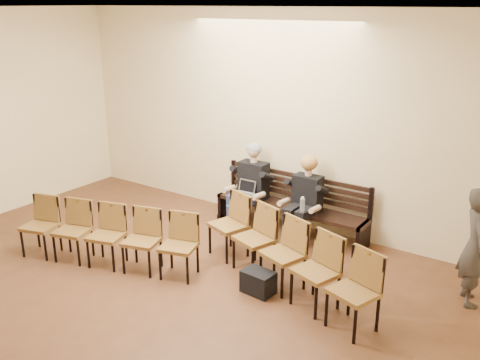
% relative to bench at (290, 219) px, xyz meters
% --- Properties ---
extents(room_walls, '(8.02, 10.01, 3.51)m').
position_rel_bench_xyz_m(room_walls, '(-0.60, -3.86, 2.31)').
color(room_walls, '#FAE4B3').
rests_on(room_walls, ground).
extents(bench, '(2.60, 0.90, 0.45)m').
position_rel_bench_xyz_m(bench, '(0.00, 0.00, 0.00)').
color(bench, black).
rests_on(bench, ground).
extents(seated_man, '(0.59, 0.81, 1.41)m').
position_rel_bench_xyz_m(seated_man, '(-0.69, -0.12, 0.48)').
color(seated_man, black).
rests_on(seated_man, ground).
extents(seated_woman, '(0.54, 0.75, 1.26)m').
position_rel_bench_xyz_m(seated_woman, '(0.31, -0.12, 0.41)').
color(seated_woman, black).
rests_on(seated_woman, ground).
extents(laptop, '(0.36, 0.31, 0.22)m').
position_rel_bench_xyz_m(laptop, '(-0.69, -0.34, 0.34)').
color(laptop, silver).
rests_on(laptop, bench).
extents(water_bottle, '(0.08, 0.08, 0.24)m').
position_rel_bench_xyz_m(water_bottle, '(0.44, -0.42, 0.35)').
color(water_bottle, silver).
rests_on(water_bottle, bench).
extents(bag, '(0.43, 0.31, 0.30)m').
position_rel_bench_xyz_m(bag, '(0.63, -1.91, -0.08)').
color(bag, black).
rests_on(bag, ground).
extents(passerby, '(0.64, 0.75, 1.73)m').
position_rel_bench_xyz_m(passerby, '(2.90, -0.60, 0.64)').
color(passerby, '#35302B').
rests_on(passerby, ground).
extents(chair_row_front, '(2.70, 1.22, 0.87)m').
position_rel_bench_xyz_m(chair_row_front, '(-1.56, -2.47, 0.21)').
color(chair_row_front, brown).
rests_on(chair_row_front, ground).
extents(chair_row_back, '(2.88, 1.38, 0.93)m').
position_rel_bench_xyz_m(chair_row_back, '(0.81, -1.61, 0.24)').
color(chair_row_back, brown).
rests_on(chair_row_back, ground).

